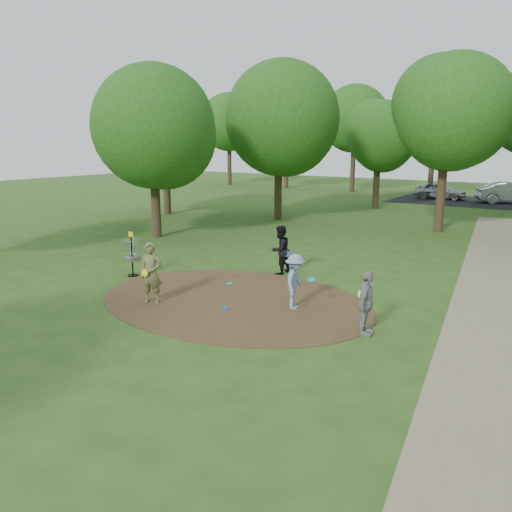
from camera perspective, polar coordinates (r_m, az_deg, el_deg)
The scene contains 15 objects.
ground at distance 14.57m, azimuth -2.63°, elevation -5.10°, with size 100.00×100.00×0.00m, color #2D5119.
dirt_clearing at distance 14.57m, azimuth -2.63°, elevation -5.06°, with size 8.40×8.40×0.02m, color #47301C.
footpath at distance 14.00m, azimuth 24.90°, elevation -7.09°, with size 2.00×40.00×0.01m, color #8C7A5B.
parking_lot at distance 41.85m, azimuth 25.11°, elevation 5.54°, with size 14.00×8.00×0.01m, color black.
player_observer_with_disc at distance 14.42m, azimuth -11.89°, elevation -1.92°, with size 0.76×0.66×1.76m.
player_throwing_with_disc at distance 13.72m, azimuth 4.49°, elevation -2.93°, with size 1.04×1.11×1.54m.
player_walking_with_disc at distance 17.29m, azimuth 2.77°, elevation 0.71°, with size 0.76×0.90×1.70m.
player_waiting_with_disc at distance 12.09m, azimuth 12.47°, elevation -5.30°, with size 0.52×0.97×1.58m.
disc_ground_cyan at distance 16.20m, azimuth -3.04°, elevation -3.14°, with size 0.22×0.22×0.02m, color #17A7BF.
disc_ground_blue at distance 13.86m, azimuth -3.57°, elevation -5.95°, with size 0.22×0.22×0.02m, color blue.
disc_ground_red at distance 17.18m, azimuth -2.71°, elevation -2.19°, with size 0.22×0.22×0.02m, color red.
car_left at distance 42.92m, azimuth 20.33°, elevation 7.02°, with size 1.60×3.97×1.35m, color #9B9EA2.
car_right at distance 41.87m, azimuth 27.16°, elevation 6.43°, with size 1.68×4.80×1.58m, color #96989D.
disc_golf_basket at distance 17.51m, azimuth -14.02°, elevation 0.57°, with size 0.63×0.63×1.54m.
tree_ring at distance 22.67m, azimuth 13.86°, elevation 14.42°, with size 37.19×45.91×9.44m.
Camera 1 is at (8.25, -11.13, 4.51)m, focal length 35.00 mm.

